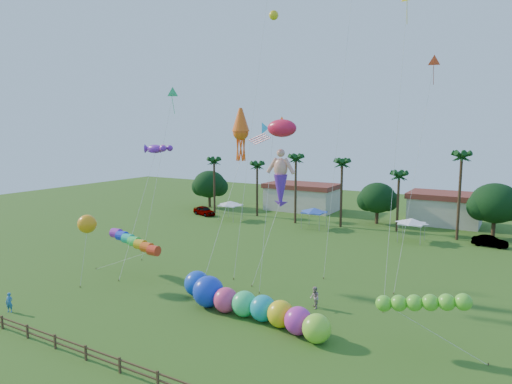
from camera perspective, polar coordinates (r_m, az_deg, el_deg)
The scene contains 21 objects.
ground at distance 34.18m, azimuth -8.93°, elevation -17.18°, with size 160.00×160.00×0.00m, color #285116.
tree_line at distance 70.45m, azimuth 16.74°, elevation -0.75°, with size 69.46×8.91×11.00m.
buildings_row at distance 78.27m, azimuth 13.00°, elevation -1.47°, with size 35.00×7.00×4.00m.
tent_row at distance 66.48m, azimuth 7.06°, elevation -2.31°, with size 31.00×4.00×0.60m.
fence at distance 30.02m, azimuth -16.68°, elevation -19.85°, with size 36.12×0.12×1.00m.
car_a at distance 77.47m, azimuth -6.49°, elevation -2.34°, with size 1.83×4.54×1.55m, color #4C4C54.
car_b at distance 63.60m, azimuth 27.19°, elevation -5.51°, with size 1.41×4.05×1.34m, color #4C4C54.
spectator_a at distance 42.00m, azimuth -28.46°, elevation -12.04°, with size 0.58×0.38×1.58m, color teal.
spectator_b at distance 38.14m, azimuth 7.33°, elevation -12.96°, with size 0.87×0.68×1.79m, color #AD9190.
caterpillar_inflatable at distance 35.67m, azimuth -0.41°, elevation -14.10°, with size 12.56×3.84×2.56m.
blue_ball at distance 40.75m, azimuth -7.39°, elevation -11.27°, with size 2.21×2.21×2.21m, color blue.
rainbow_tube at distance 45.42m, azimuth -14.36°, elevation -6.80°, with size 10.04×2.20×3.61m.
green_worm at distance 31.76m, azimuth 15.68°, elevation -13.26°, with size 9.16×2.42×3.75m.
orange_ball_kite at distance 45.44m, azimuth -20.36°, elevation -3.76°, with size 2.10×2.56×6.51m.
merman_kite at distance 42.84m, azimuth 3.09°, elevation 1.27°, with size 2.50×4.01×12.12m.
fish_kite at distance 42.25m, azimuth 3.25°, elevation 7.96°, with size 4.59×5.37×15.42m.
squid_kite at distance 41.52m, azimuth -1.92°, elevation 7.44°, with size 2.35×5.42×16.40m.
lobster_kite at distance 47.17m, azimuth -12.50°, elevation 5.27°, with size 3.62×6.41×13.07m.
delta_kite_red at distance 44.40m, azimuth 21.29°, elevation 14.47°, with size 2.33×4.45×20.91m.
delta_kite_yellow at distance 40.48m, azimuth 18.37°, elevation 21.58°, with size 1.28×3.88×25.38m.
delta_kite_green at distance 52.20m, azimuth -10.41°, elevation 11.83°, with size 2.48×4.36×19.05m.
Camera 1 is at (19.86, -23.80, 14.40)m, focal length 32.00 mm.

